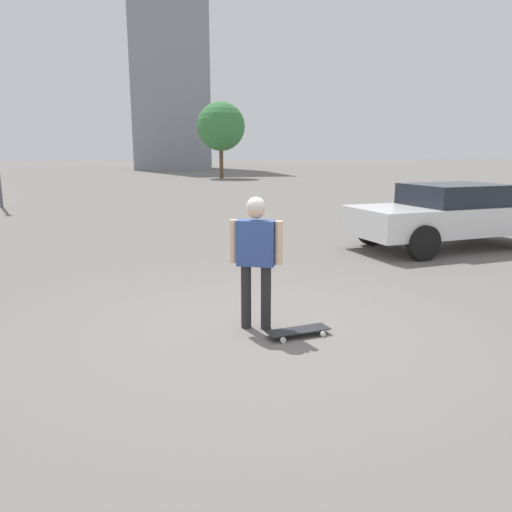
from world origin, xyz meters
name	(u,v)px	position (x,y,z in m)	size (l,w,h in m)	color
ground_plane	(256,328)	(0.00, 0.00, 0.00)	(220.00, 220.00, 0.00)	slate
person	(256,249)	(0.00, 0.00, 1.01)	(0.36, 0.60, 1.63)	#262628
skateboard	(298,331)	(-0.37, -0.43, 0.06)	(0.40, 0.80, 0.08)	#232328
car_parked_near	(451,214)	(4.22, -5.42, 0.77)	(2.52, 4.83, 1.44)	silver
building_block_distant	(166,35)	(58.22, -1.87, 15.58)	(12.07, 8.72, 31.17)	gray
tree_distant	(221,127)	(34.53, -4.72, 4.05)	(3.80, 3.80, 5.96)	brown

